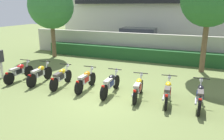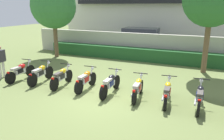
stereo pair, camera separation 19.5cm
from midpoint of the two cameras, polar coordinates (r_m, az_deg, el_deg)
name	(u,v)px [view 2 (the right image)]	position (r m, az deg, el deg)	size (l,w,h in m)	color
ground	(101,100)	(8.84, -2.09, -7.70)	(60.00, 60.00, 0.00)	olive
building	(172,4)	(22.81, 15.30, 15.90)	(19.59, 6.50, 7.46)	silver
compound_wall	(151,47)	(15.66, 10.28, 5.90)	(18.61, 0.30, 1.75)	#BCB7A8
hedge_row	(148,55)	(15.08, 9.56, 3.77)	(14.89, 0.70, 0.83)	#235628
parked_car	(142,40)	(18.13, 8.08, 7.54)	(4.57, 2.21, 1.89)	navy
tree_near_inspector	(53,6)	(16.50, -14.36, 15.50)	(3.11, 3.11, 5.12)	brown
motorcycle_in_row_0	(20,71)	(11.91, -21.91, -0.31)	(0.60, 1.93, 0.96)	black
motorcycle_in_row_1	(41,73)	(11.16, -17.25, -0.84)	(0.60, 1.95, 0.98)	black
motorcycle_in_row_2	(62,77)	(10.42, -12.23, -1.71)	(0.60, 1.88, 0.96)	black
motorcycle_in_row_3	(86,80)	(9.82, -6.15, -2.50)	(0.60, 1.83, 0.97)	black
motorcycle_in_row_4	(110,84)	(9.27, 0.16, -3.52)	(0.60, 1.97, 0.97)	black
motorcycle_in_row_5	(138,88)	(8.91, 7.22, -4.60)	(0.60, 1.79, 0.94)	black
motorcycle_in_row_6	(167,92)	(8.72, 14.53, -5.44)	(0.60, 1.92, 0.95)	black
motorcycle_in_row_7	(200,96)	(8.64, 22.06, -6.23)	(0.60, 1.98, 0.97)	black
inspector_person	(0,59)	(12.55, -26.21, 2.58)	(0.23, 0.68, 1.68)	silver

